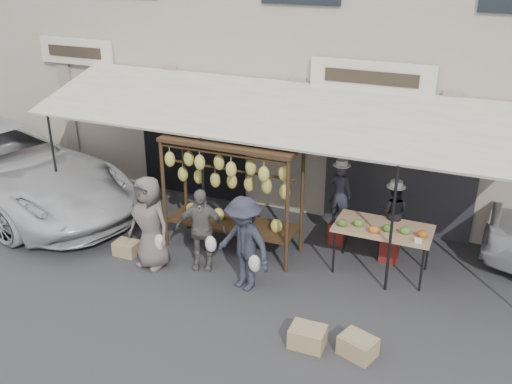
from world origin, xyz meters
TOP-DOWN VIEW (x-y plane):
  - ground_plane at (0.00, 0.00)m, footprint 90.00×90.00m
  - shophouse at (-0.00, 6.50)m, footprint 24.00×6.15m
  - awning at (0.01, 2.28)m, footprint 10.00×2.35m
  - banana_rack at (-0.53, 1.37)m, footprint 2.60×0.90m
  - produce_table at (2.28, 1.67)m, footprint 1.70×0.90m
  - vendor_left at (1.27, 2.45)m, footprint 0.50×0.37m
  - vendor_right at (2.36, 2.18)m, footprint 0.54×0.43m
  - customer_left at (-1.63, 0.26)m, footprint 0.93×0.68m
  - customer_mid at (-0.76, 0.57)m, footprint 0.98×0.64m
  - customer_right at (0.23, 0.26)m, footprint 1.24×0.94m
  - stool_left at (1.27, 2.45)m, footprint 0.36×0.36m
  - stool_right at (2.36, 2.18)m, footprint 0.34×0.34m
  - crate_near_a at (1.74, -0.80)m, footprint 0.53×0.41m
  - crate_near_b at (2.47, -0.71)m, footprint 0.60×0.53m
  - crate_far at (-2.31, 0.40)m, footprint 0.45×0.35m

SIDE VIEW (x-z plane):
  - ground_plane at x=0.00m, z-range 0.00..0.00m
  - crate_far at x=-2.31m, z-range 0.00..0.27m
  - crate_near_b at x=2.47m, z-range 0.00..0.30m
  - crate_near_a at x=1.74m, z-range 0.00..0.31m
  - stool_left at x=1.27m, z-range 0.00..0.44m
  - stool_right at x=2.36m, z-range 0.00..0.47m
  - customer_mid at x=-0.76m, z-range 0.00..1.56m
  - customer_right at x=0.23m, z-range 0.00..1.70m
  - produce_table at x=2.28m, z-range 0.35..1.39m
  - customer_left at x=-1.63m, z-range 0.00..1.76m
  - vendor_right at x=2.36m, z-range 0.47..1.54m
  - vendor_left at x=1.27m, z-range 0.44..1.69m
  - banana_rack at x=-0.53m, z-range 0.45..2.68m
  - awning at x=0.01m, z-range 1.12..4.03m
  - shophouse at x=0.00m, z-range 0.00..7.30m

